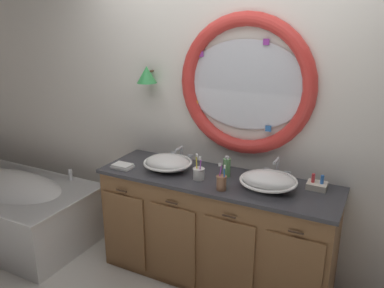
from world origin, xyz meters
name	(u,v)px	position (x,y,z in m)	size (l,w,h in m)	color
back_wall_assembly	(228,113)	(0.01, 0.58, 1.33)	(6.40, 0.26, 2.60)	silver
vanity_counter	(215,229)	(0.06, 0.27, 0.45)	(1.87, 0.60, 0.89)	olive
bathtub	(10,205)	(-1.97, -0.05, 0.33)	(1.67, 0.91, 0.65)	white
sink_basin_left	(168,163)	(-0.35, 0.24, 0.95)	(0.40, 0.40, 0.12)	white
sink_basin_right	(268,181)	(0.48, 0.24, 0.96)	(0.41, 0.41, 0.13)	white
faucet_set_left	(181,155)	(-0.35, 0.47, 0.94)	(0.22, 0.13, 0.14)	silver
faucet_set_right	(277,170)	(0.48, 0.47, 0.95)	(0.21, 0.13, 0.17)	silver
toothbrush_holder_left	(199,173)	(-0.05, 0.18, 0.94)	(0.09, 0.09, 0.21)	white
toothbrush_holder_right	(221,182)	(0.18, 0.09, 0.95)	(0.08, 0.08, 0.20)	#996647
soap_dispenser	(227,167)	(0.12, 0.34, 0.96)	(0.06, 0.06, 0.17)	#6BAD66
folded_hand_towel	(123,166)	(-0.71, 0.11, 0.90)	(0.17, 0.12, 0.03)	white
toiletry_basket	(317,185)	(0.79, 0.42, 0.92)	(0.14, 0.12, 0.11)	beige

